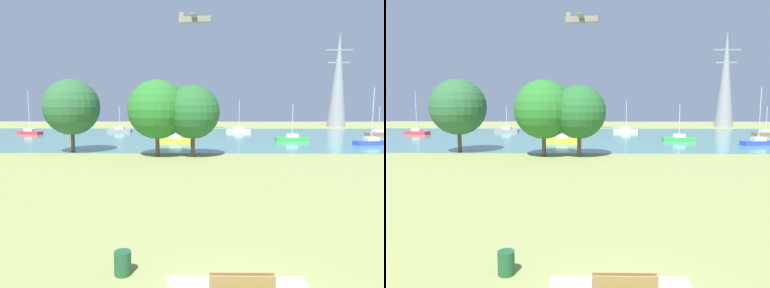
% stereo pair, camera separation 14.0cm
% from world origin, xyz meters
% --- Properties ---
extents(ground_plane, '(160.00, 160.00, 0.00)m').
position_xyz_m(ground_plane, '(0.00, 22.00, 0.00)').
color(ground_plane, '#8C9351').
extents(bench_facing_water, '(1.80, 0.48, 0.89)m').
position_xyz_m(bench_facing_water, '(0.00, 0.27, 0.47)').
color(bench_facing_water, tan).
rests_on(bench_facing_water, concrete_pad).
extents(litter_bin, '(0.56, 0.56, 0.80)m').
position_xyz_m(litter_bin, '(-3.72, 1.84, 0.40)').
color(litter_bin, '#1E512D').
rests_on(litter_bin, ground).
extents(water_surface, '(140.00, 40.00, 0.02)m').
position_xyz_m(water_surface, '(0.00, 50.00, 0.01)').
color(water_surface, slate).
rests_on(water_surface, ground).
extents(sailboat_red, '(5.03, 2.88, 7.98)m').
position_xyz_m(sailboat_red, '(-32.36, 54.26, 0.48)').
color(sailboat_red, red).
rests_on(sailboat_red, water_surface).
extents(sailboat_gray, '(4.92, 1.95, 5.28)m').
position_xyz_m(sailboat_gray, '(-16.83, 59.83, 0.44)').
color(sailboat_gray, gray).
rests_on(sailboat_gray, water_surface).
extents(sailboat_white, '(5.02, 2.64, 6.27)m').
position_xyz_m(sailboat_white, '(7.12, 59.28, 0.45)').
color(sailboat_white, white).
rests_on(sailboat_white, water_surface).
extents(sailboat_green, '(4.89, 1.82, 5.61)m').
position_xyz_m(sailboat_green, '(13.21, 43.15, 0.45)').
color(sailboat_green, green).
rests_on(sailboat_green, water_surface).
extents(sailboat_brown, '(5.00, 2.45, 5.21)m').
position_xyz_m(sailboat_brown, '(31.49, 53.20, 0.44)').
color(sailboat_brown, brown).
rests_on(sailboat_brown, water_surface).
extents(sailboat_blue, '(5.01, 2.50, 7.89)m').
position_xyz_m(sailboat_blue, '(22.81, 38.41, 0.47)').
color(sailboat_blue, blue).
rests_on(sailboat_blue, water_surface).
extents(sailboat_yellow, '(5.02, 2.63, 5.57)m').
position_xyz_m(sailboat_yellow, '(-4.35, 41.60, 0.45)').
color(sailboat_yellow, yellow).
rests_on(sailboat_yellow, water_surface).
extents(tree_west_far, '(6.46, 6.46, 8.54)m').
position_xyz_m(tree_west_far, '(-15.77, 30.73, 5.30)').
color(tree_west_far, brown).
rests_on(tree_west_far, ground).
extents(tree_east_near, '(6.32, 6.32, 8.24)m').
position_xyz_m(tree_east_near, '(-5.51, 27.75, 5.08)').
color(tree_east_near, brown).
rests_on(tree_east_near, ground).
extents(tree_mid_shore, '(5.74, 5.74, 7.69)m').
position_xyz_m(tree_mid_shore, '(-1.69, 27.62, 4.81)').
color(tree_mid_shore, brown).
rests_on(tree_mid_shore, ground).
extents(electricity_pylon, '(6.40, 4.40, 23.28)m').
position_xyz_m(electricity_pylon, '(33.11, 76.32, 11.65)').
color(electricity_pylon, gray).
rests_on(electricity_pylon, ground).
extents(light_aircraft, '(6.49, 8.47, 2.10)m').
position_xyz_m(light_aircraft, '(-1.73, 61.43, 22.34)').
color(light_aircraft, gray).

